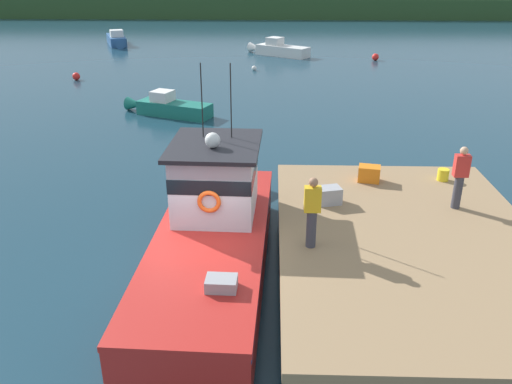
{
  "coord_description": "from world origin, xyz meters",
  "views": [
    {
      "loc": [
        1.61,
        -10.83,
        7.03
      ],
      "look_at": [
        1.2,
        1.94,
        1.4
      ],
      "focal_mm": 37.34,
      "sensor_mm": 36.0,
      "label": 1
    }
  ],
  "objects_px": {
    "moored_boat_far_right": "(279,49)",
    "moored_boat_near_channel": "(117,40)",
    "bait_bucket": "(443,175)",
    "deckhand_by_the_boat": "(312,211)",
    "mooring_buoy_channel_marker": "(76,76)",
    "moored_boat_mid_harbor": "(169,107)",
    "crate_stack_mid_dock": "(369,174)",
    "mooring_buoy_outer": "(375,57)",
    "deckhand_further_back": "(460,176)",
    "crate_single_by_cleat": "(329,195)",
    "main_fishing_boat": "(214,230)",
    "mooring_buoy_spare_mooring": "(254,68)"
  },
  "relations": [
    {
      "from": "crate_stack_mid_dock",
      "to": "moored_boat_near_channel",
      "type": "distance_m",
      "value": 37.41
    },
    {
      "from": "deckhand_by_the_boat",
      "to": "mooring_buoy_spare_mooring",
      "type": "bearing_deg",
      "value": 94.73
    },
    {
      "from": "bait_bucket",
      "to": "deckhand_by_the_boat",
      "type": "height_order",
      "value": "deckhand_by_the_boat"
    },
    {
      "from": "moored_boat_near_channel",
      "to": "mooring_buoy_outer",
      "type": "relative_size",
      "value": 10.26
    },
    {
      "from": "crate_stack_mid_dock",
      "to": "deckhand_by_the_boat",
      "type": "bearing_deg",
      "value": -116.4
    },
    {
      "from": "crate_stack_mid_dock",
      "to": "moored_boat_far_right",
      "type": "relative_size",
      "value": 0.12
    },
    {
      "from": "crate_stack_mid_dock",
      "to": "main_fishing_boat",
      "type": "bearing_deg",
      "value": -146.27
    },
    {
      "from": "deckhand_further_back",
      "to": "mooring_buoy_outer",
      "type": "distance_m",
      "value": 28.47
    },
    {
      "from": "moored_boat_mid_harbor",
      "to": "mooring_buoy_channel_marker",
      "type": "height_order",
      "value": "moored_boat_mid_harbor"
    },
    {
      "from": "moored_boat_far_right",
      "to": "moored_boat_mid_harbor",
      "type": "relative_size",
      "value": 1.09
    },
    {
      "from": "moored_boat_near_channel",
      "to": "mooring_buoy_channel_marker",
      "type": "distance_m",
      "value": 14.69
    },
    {
      "from": "deckhand_by_the_boat",
      "to": "deckhand_further_back",
      "type": "bearing_deg",
      "value": 28.96
    },
    {
      "from": "deckhand_by_the_boat",
      "to": "moored_boat_far_right",
      "type": "height_order",
      "value": "deckhand_by_the_boat"
    },
    {
      "from": "deckhand_by_the_boat",
      "to": "moored_boat_far_right",
      "type": "bearing_deg",
      "value": 90.81
    },
    {
      "from": "deckhand_further_back",
      "to": "moored_boat_far_right",
      "type": "height_order",
      "value": "deckhand_further_back"
    },
    {
      "from": "main_fishing_boat",
      "to": "mooring_buoy_outer",
      "type": "bearing_deg",
      "value": 72.89
    },
    {
      "from": "crate_stack_mid_dock",
      "to": "bait_bucket",
      "type": "bearing_deg",
      "value": 3.41
    },
    {
      "from": "bait_bucket",
      "to": "deckhand_further_back",
      "type": "bearing_deg",
      "value": -96.37
    },
    {
      "from": "main_fishing_boat",
      "to": "moored_boat_near_channel",
      "type": "bearing_deg",
      "value": 108.8
    },
    {
      "from": "moored_boat_far_right",
      "to": "moored_boat_near_channel",
      "type": "height_order",
      "value": "moored_boat_far_right"
    },
    {
      "from": "crate_stack_mid_dock",
      "to": "moored_boat_near_channel",
      "type": "bearing_deg",
      "value": 116.21
    },
    {
      "from": "crate_stack_mid_dock",
      "to": "crate_single_by_cleat",
      "type": "xyz_separation_m",
      "value": [
        -1.29,
        -1.53,
        -0.01
      ]
    },
    {
      "from": "mooring_buoy_outer",
      "to": "mooring_buoy_spare_mooring",
      "type": "bearing_deg",
      "value": -154.83
    },
    {
      "from": "main_fishing_boat",
      "to": "deckhand_further_back",
      "type": "bearing_deg",
      "value": 10.03
    },
    {
      "from": "main_fishing_boat",
      "to": "crate_stack_mid_dock",
      "type": "height_order",
      "value": "main_fishing_boat"
    },
    {
      "from": "moored_boat_mid_harbor",
      "to": "mooring_buoy_outer",
      "type": "xyz_separation_m",
      "value": [
        12.69,
        15.51,
        -0.14
      ]
    },
    {
      "from": "bait_bucket",
      "to": "deckhand_further_back",
      "type": "distance_m",
      "value": 1.96
    },
    {
      "from": "moored_boat_far_right",
      "to": "main_fishing_boat",
      "type": "bearing_deg",
      "value": -93.3
    },
    {
      "from": "bait_bucket",
      "to": "mooring_buoy_spare_mooring",
      "type": "distance_m",
      "value": 23.11
    },
    {
      "from": "deckhand_by_the_boat",
      "to": "mooring_buoy_outer",
      "type": "xyz_separation_m",
      "value": [
        6.76,
        30.36,
        -1.8
      ]
    },
    {
      "from": "deckhand_by_the_boat",
      "to": "mooring_buoy_outer",
      "type": "relative_size",
      "value": 3.18
    },
    {
      "from": "mooring_buoy_outer",
      "to": "moored_boat_near_channel",
      "type": "bearing_deg",
      "value": 161.9
    },
    {
      "from": "deckhand_further_back",
      "to": "mooring_buoy_outer",
      "type": "xyz_separation_m",
      "value": [
        2.95,
        28.26,
        -1.8
      ]
    },
    {
      "from": "mooring_buoy_channel_marker",
      "to": "moored_boat_mid_harbor",
      "type": "bearing_deg",
      "value": -47.24
    },
    {
      "from": "crate_single_by_cleat",
      "to": "bait_bucket",
      "type": "bearing_deg",
      "value": 25.94
    },
    {
      "from": "crate_single_by_cleat",
      "to": "bait_bucket",
      "type": "distance_m",
      "value": 3.79
    },
    {
      "from": "crate_single_by_cleat",
      "to": "deckhand_further_back",
      "type": "bearing_deg",
      "value": -2.95
    },
    {
      "from": "deckhand_further_back",
      "to": "moored_boat_mid_harbor",
      "type": "distance_m",
      "value": 16.13
    },
    {
      "from": "deckhand_by_the_boat",
      "to": "moored_boat_far_right",
      "type": "distance_m",
      "value": 32.41
    },
    {
      "from": "main_fishing_boat",
      "to": "deckhand_further_back",
      "type": "xyz_separation_m",
      "value": [
        6.07,
        1.07,
        1.05
      ]
    },
    {
      "from": "main_fishing_boat",
      "to": "mooring_buoy_channel_marker",
      "type": "bearing_deg",
      "value": 116.78
    },
    {
      "from": "main_fishing_boat",
      "to": "crate_single_by_cleat",
      "type": "relative_size",
      "value": 16.43
    },
    {
      "from": "moored_boat_far_right",
      "to": "bait_bucket",
      "type": "bearing_deg",
      "value": -81.06
    },
    {
      "from": "crate_stack_mid_dock",
      "to": "bait_bucket",
      "type": "xyz_separation_m",
      "value": [
        2.12,
        0.13,
        -0.05
      ]
    },
    {
      "from": "deckhand_by_the_boat",
      "to": "crate_single_by_cleat",
      "type": "bearing_deg",
      "value": 75.14
    },
    {
      "from": "moored_boat_mid_harbor",
      "to": "moored_boat_near_channel",
      "type": "xyz_separation_m",
      "value": [
        -8.7,
        22.5,
        0.06
      ]
    },
    {
      "from": "mooring_buoy_channel_marker",
      "to": "crate_stack_mid_dock",
      "type": "bearing_deg",
      "value": -51.41
    },
    {
      "from": "mooring_buoy_outer",
      "to": "mooring_buoy_spare_mooring",
      "type": "xyz_separation_m",
      "value": [
        -8.93,
        -4.2,
        -0.09
      ]
    },
    {
      "from": "deckhand_further_back",
      "to": "mooring_buoy_outer",
      "type": "bearing_deg",
      "value": 84.03
    },
    {
      "from": "crate_single_by_cleat",
      "to": "bait_bucket",
      "type": "xyz_separation_m",
      "value": [
        3.41,
        1.66,
        -0.05
      ]
    }
  ]
}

